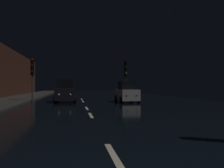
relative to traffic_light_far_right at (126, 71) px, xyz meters
name	(u,v)px	position (x,y,z in m)	size (l,w,h in m)	color
ground	(82,100)	(-5.04, 0.36, -3.33)	(27.09, 84.00, 0.02)	black
sidewalk_left	(14,100)	(-12.39, 0.36, -3.25)	(4.40, 84.00, 0.15)	#33302D
lane_centerline	(86,108)	(-5.04, -9.19, -3.31)	(0.16, 24.55, 0.01)	beige
traffic_light_far_right	(126,71)	(0.00, 0.00, 0.00)	(0.32, 0.46, 4.60)	#38383A
traffic_light_far_left	(32,69)	(-10.09, -1.87, -0.04)	(0.32, 0.47, 4.56)	#38383A
streetlamp_overhead	(6,20)	(-9.87, -12.02, 2.11)	(1.70, 0.44, 8.38)	#2D2D30
car_approaching_headlights	(65,92)	(-6.77, -2.76, -2.30)	(2.05, 4.43, 2.23)	black
car_parked_right_far	(127,93)	(-0.80, -3.99, -2.40)	(1.85, 4.01, 2.02)	silver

